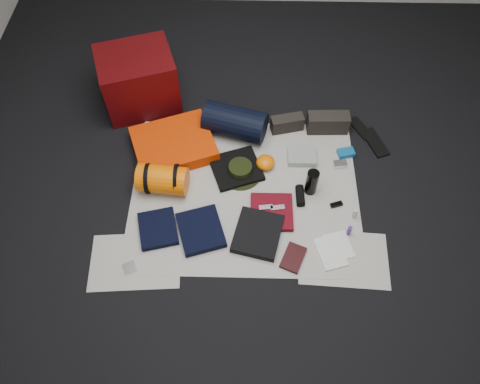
{
  "coord_description": "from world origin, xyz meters",
  "views": [
    {
      "loc": [
        0.01,
        -1.83,
        2.78
      ],
      "look_at": [
        -0.03,
        -0.06,
        0.1
      ],
      "focal_mm": 35.0,
      "sensor_mm": 36.0,
      "label": 1
    }
  ],
  "objects_px": {
    "navy_duffel": "(235,122)",
    "sleeping_pad": "(174,145)",
    "stuff_sack": "(163,179)",
    "compact_camera": "(340,164)",
    "red_cabinet": "(139,80)",
    "water_bottle": "(312,182)",
    "paperback_book": "(293,258)"
  },
  "relations": [
    {
      "from": "stuff_sack",
      "to": "red_cabinet",
      "type": "bearing_deg",
      "value": 107.46
    },
    {
      "from": "navy_duffel",
      "to": "compact_camera",
      "type": "distance_m",
      "value": 0.84
    },
    {
      "from": "sleeping_pad",
      "to": "red_cabinet",
      "type": "bearing_deg",
      "value": 121.43
    },
    {
      "from": "sleeping_pad",
      "to": "compact_camera",
      "type": "distance_m",
      "value": 1.24
    },
    {
      "from": "stuff_sack",
      "to": "navy_duffel",
      "type": "distance_m",
      "value": 0.72
    },
    {
      "from": "red_cabinet",
      "to": "sleeping_pad",
      "type": "bearing_deg",
      "value": -77.09
    },
    {
      "from": "stuff_sack",
      "to": "navy_duffel",
      "type": "relative_size",
      "value": 0.74
    },
    {
      "from": "red_cabinet",
      "to": "stuff_sack",
      "type": "height_order",
      "value": "red_cabinet"
    },
    {
      "from": "water_bottle",
      "to": "paperback_book",
      "type": "bearing_deg",
      "value": -104.78
    },
    {
      "from": "red_cabinet",
      "to": "navy_duffel",
      "type": "bearing_deg",
      "value": -41.83
    },
    {
      "from": "stuff_sack",
      "to": "water_bottle",
      "type": "distance_m",
      "value": 1.04
    },
    {
      "from": "stuff_sack",
      "to": "navy_duffel",
      "type": "xyz_separation_m",
      "value": [
        0.49,
        0.52,
        0.02
      ]
    },
    {
      "from": "compact_camera",
      "to": "stuff_sack",
      "type": "bearing_deg",
      "value": -177.49
    },
    {
      "from": "sleeping_pad",
      "to": "stuff_sack",
      "type": "distance_m",
      "value": 0.36
    },
    {
      "from": "stuff_sack",
      "to": "paperback_book",
      "type": "height_order",
      "value": "stuff_sack"
    },
    {
      "from": "water_bottle",
      "to": "paperback_book",
      "type": "relative_size",
      "value": 1.1
    },
    {
      "from": "navy_duffel",
      "to": "paperback_book",
      "type": "bearing_deg",
      "value": -52.55
    },
    {
      "from": "red_cabinet",
      "to": "stuff_sack",
      "type": "relative_size",
      "value": 1.61
    },
    {
      "from": "red_cabinet",
      "to": "water_bottle",
      "type": "bearing_deg",
      "value": -51.62
    },
    {
      "from": "water_bottle",
      "to": "compact_camera",
      "type": "bearing_deg",
      "value": 44.16
    },
    {
      "from": "compact_camera",
      "to": "paperback_book",
      "type": "bearing_deg",
      "value": -123.57
    },
    {
      "from": "water_bottle",
      "to": "compact_camera",
      "type": "height_order",
      "value": "water_bottle"
    },
    {
      "from": "compact_camera",
      "to": "water_bottle",
      "type": "bearing_deg",
      "value": -143.25
    },
    {
      "from": "navy_duffel",
      "to": "water_bottle",
      "type": "distance_m",
      "value": 0.76
    },
    {
      "from": "stuff_sack",
      "to": "paperback_book",
      "type": "relative_size",
      "value": 1.79
    },
    {
      "from": "sleeping_pad",
      "to": "water_bottle",
      "type": "distance_m",
      "value": 1.06
    },
    {
      "from": "stuff_sack",
      "to": "compact_camera",
      "type": "relative_size",
      "value": 3.62
    },
    {
      "from": "red_cabinet",
      "to": "navy_duffel",
      "type": "height_order",
      "value": "red_cabinet"
    },
    {
      "from": "sleeping_pad",
      "to": "water_bottle",
      "type": "height_order",
      "value": "water_bottle"
    },
    {
      "from": "sleeping_pad",
      "to": "paperback_book",
      "type": "bearing_deg",
      "value": -45.9
    },
    {
      "from": "navy_duffel",
      "to": "water_bottle",
      "type": "height_order",
      "value": "navy_duffel"
    },
    {
      "from": "navy_duffel",
      "to": "sleeping_pad",
      "type": "bearing_deg",
      "value": -143.02
    }
  ]
}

